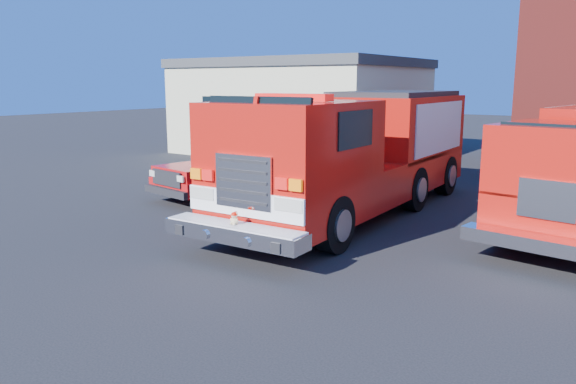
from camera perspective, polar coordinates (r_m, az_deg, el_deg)
The scene contains 4 objects.
ground at distance 11.70m, azimuth 3.36°, elevation -5.32°, with size 100.00×100.00×0.00m, color black.
side_building at distance 27.04m, azimuth 1.42°, elevation 8.76°, with size 10.20×8.20×4.35m.
fire_engine at distance 14.28m, azimuth 7.08°, elevation 4.14°, with size 3.08×10.07×3.08m.
pickup_truck at distance 16.88m, azimuth -5.21°, elevation 2.50°, with size 2.65×5.36×1.68m.
Camera 1 is at (5.81, -9.61, 3.30)m, focal length 35.00 mm.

